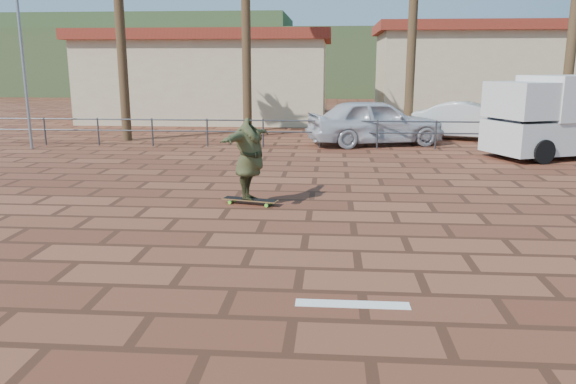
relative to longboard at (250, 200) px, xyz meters
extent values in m
plane|color=brown|center=(1.28, -3.70, -0.10)|extent=(120.00, 120.00, 0.00)
cube|color=white|center=(1.98, -4.90, -0.09)|extent=(1.40, 0.22, 0.01)
cylinder|color=#47494F|center=(-8.72, 8.30, 0.40)|extent=(0.06, 0.06, 1.00)
cylinder|color=#47494F|center=(-6.72, 8.30, 0.40)|extent=(0.06, 0.06, 1.00)
cylinder|color=#47494F|center=(-4.72, 8.30, 0.40)|extent=(0.06, 0.06, 1.00)
cylinder|color=#47494F|center=(-2.72, 8.30, 0.40)|extent=(0.06, 0.06, 1.00)
cylinder|color=#47494F|center=(-0.72, 8.30, 0.40)|extent=(0.06, 0.06, 1.00)
cylinder|color=#47494F|center=(1.28, 8.30, 0.40)|extent=(0.06, 0.06, 1.00)
cylinder|color=#47494F|center=(3.28, 8.30, 0.40)|extent=(0.06, 0.06, 1.00)
cylinder|color=#47494F|center=(5.28, 8.30, 0.40)|extent=(0.06, 0.06, 1.00)
cylinder|color=#47494F|center=(7.28, 8.30, 0.40)|extent=(0.06, 0.06, 1.00)
cylinder|color=#47494F|center=(9.28, 8.30, 0.40)|extent=(0.06, 0.06, 1.00)
cylinder|color=#47494F|center=(1.28, 8.30, 0.85)|extent=(24.00, 0.05, 0.05)
cylinder|color=#47494F|center=(1.28, 8.30, 0.45)|extent=(24.00, 0.05, 0.05)
cylinder|color=gray|center=(-8.72, 7.30, 3.90)|extent=(0.10, 0.10, 8.00)
cylinder|color=brown|center=(-6.22, 9.80, 3.40)|extent=(0.36, 0.36, 7.00)
cylinder|color=brown|center=(-1.72, 11.30, 4.00)|extent=(0.36, 0.36, 8.20)
cylinder|color=brown|center=(4.78, 11.80, 3.15)|extent=(0.36, 0.36, 6.50)
cylinder|color=brown|center=(10.28, 10.30, 3.80)|extent=(0.36, 0.36, 7.80)
cube|color=beige|center=(-4.72, 18.30, 1.90)|extent=(12.00, 7.00, 4.00)
cube|color=maroon|center=(-4.72, 18.30, 4.15)|extent=(12.60, 7.60, 0.50)
cube|color=beige|center=(9.28, 20.30, 2.15)|extent=(10.00, 6.00, 4.50)
cube|color=maroon|center=(9.28, 20.30, 4.65)|extent=(10.60, 6.60, 0.50)
cube|color=#384C28|center=(1.28, 46.30, 2.90)|extent=(70.00, 18.00, 6.00)
cube|color=#384C28|center=(-20.72, 52.30, 3.90)|extent=(35.00, 14.00, 8.00)
cube|color=olive|center=(0.00, 0.00, 0.01)|extent=(1.22, 0.54, 0.02)
cube|color=black|center=(0.00, 0.00, 0.02)|extent=(1.17, 0.51, 0.00)
cube|color=silver|center=(-0.40, 0.10, -0.03)|extent=(0.11, 0.21, 0.03)
cube|color=silver|center=(0.40, -0.10, -0.03)|extent=(0.11, 0.21, 0.03)
cylinder|color=#6BE02F|center=(-0.43, -0.02, -0.06)|extent=(0.08, 0.05, 0.08)
cylinder|color=#6BE02F|center=(-0.37, 0.22, -0.06)|extent=(0.08, 0.05, 0.08)
cylinder|color=#6BE02F|center=(0.37, -0.22, -0.06)|extent=(0.08, 0.05, 0.08)
cylinder|color=#6BE02F|center=(0.43, 0.02, -0.06)|extent=(0.08, 0.05, 0.08)
imported|color=#3B3E21|center=(0.00, 0.00, 0.87)|extent=(1.12, 2.16, 1.70)
cube|color=silver|center=(9.05, 7.06, 0.58)|extent=(5.29, 3.71, 1.00)
cube|color=silver|center=(7.46, 6.41, 1.72)|extent=(2.10, 2.40, 1.09)
cube|color=black|center=(6.91, 6.18, 1.31)|extent=(0.64, 1.45, 0.59)
cylinder|color=black|center=(7.91, 5.56, 0.27)|extent=(0.77, 0.51, 0.73)
cylinder|color=black|center=(7.18, 7.32, 0.27)|extent=(0.77, 0.51, 0.73)
cylinder|color=black|center=(10.03, 8.50, 0.27)|extent=(0.77, 0.51, 0.73)
imported|color=silver|center=(3.27, 9.30, 0.74)|extent=(5.27, 3.30, 1.67)
imported|color=silver|center=(7.09, 11.06, 0.62)|extent=(4.63, 2.82, 1.44)
camera|label=1|loc=(1.68, -11.34, 2.78)|focal=35.00mm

